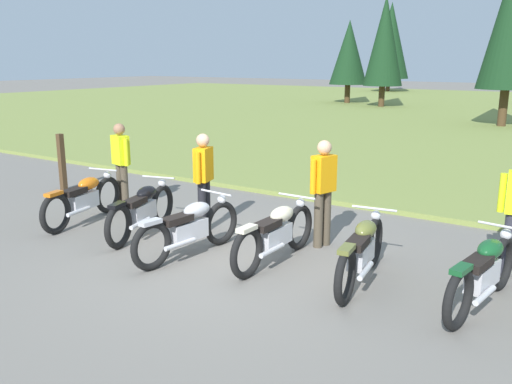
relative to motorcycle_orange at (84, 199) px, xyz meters
name	(u,v)px	position (x,y,z in m)	size (l,w,h in m)	color
ground_plane	(233,260)	(3.34, -0.06, -0.44)	(140.00, 140.00, 0.00)	slate
motorcycle_orange	(84,199)	(0.00, 0.00, 0.00)	(0.71, 2.08, 0.88)	black
motorcycle_black	(142,209)	(1.39, 0.07, 0.00)	(0.77, 2.06, 0.88)	black
motorcycle_silver	(189,228)	(2.70, -0.29, 0.00)	(0.62, 2.10, 0.88)	black
motorcycle_cream	(276,233)	(3.90, 0.20, 0.00)	(0.62, 2.10, 0.88)	black
motorcycle_olive	(362,251)	(5.21, 0.19, 0.00)	(0.65, 2.09, 0.88)	black
motorcycle_british_green	(483,272)	(6.68, 0.29, 0.00)	(0.62, 2.09, 0.88)	black
rider_checking_bike	(204,177)	(2.12, 0.79, 0.51)	(0.31, 0.53, 1.67)	black
rider_with_back_turned	(323,187)	(4.13, 1.21, 0.51)	(0.31, 0.53, 1.67)	#4C4233
rider_near_row_end	(121,161)	(-0.15, 1.07, 0.51)	(0.53, 0.31, 1.67)	#4C4233
trail_marker_post	(62,162)	(-2.44, 1.41, 0.19)	(0.12, 0.12, 1.26)	#47331E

